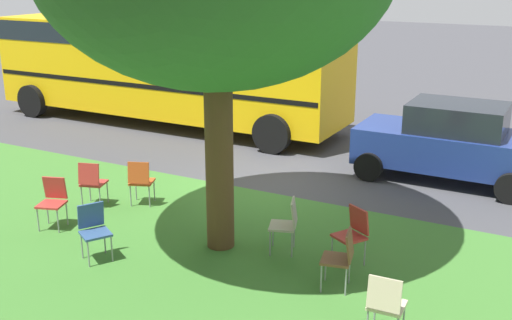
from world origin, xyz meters
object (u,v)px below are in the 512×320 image
at_px(chair_0, 386,302).
at_px(chair_4, 94,227).
at_px(chair_2, 92,180).
at_px(chair_5, 53,199).
at_px(parked_car, 450,141).
at_px(chair_3, 353,231).
at_px(chair_6, 342,255).
at_px(chair_7, 141,179).
at_px(chair_1, 287,222).
at_px(school_bus, 165,62).

bearing_deg(chair_0, chair_4, -0.60).
relative_size(chair_0, chair_2, 1.00).
bearing_deg(chair_5, parked_car, -133.60).
bearing_deg(chair_4, chair_3, -154.02).
height_order(chair_6, chair_7, same).
height_order(chair_1, parked_car, parked_car).
bearing_deg(chair_5, chair_4, 157.70).
height_order(chair_2, chair_6, same).
distance_m(chair_7, parked_car, 6.38).
relative_size(chair_3, chair_6, 1.00).
bearing_deg(chair_2, chair_3, -178.89).
height_order(chair_1, chair_7, same).
relative_size(parked_car, school_bus, 0.36).
bearing_deg(chair_7, chair_4, 109.95).
height_order(chair_5, chair_7, same).
bearing_deg(chair_1, chair_6, 148.97).
bearing_deg(chair_0, school_bus, -41.24).
distance_m(chair_3, school_bus, 9.73).
distance_m(chair_5, parked_car, 7.93).
bearing_deg(chair_3, chair_7, -5.14).
height_order(chair_1, chair_2, same).
relative_size(chair_3, parked_car, 0.24).
xyz_separation_m(chair_0, chair_2, (6.10, -1.67, 0.00)).
bearing_deg(chair_1, chair_3, -172.36).
bearing_deg(school_bus, chair_3, 142.62).
xyz_separation_m(chair_7, school_bus, (3.36, -5.47, 1.24)).
relative_size(chair_3, chair_5, 1.00).
distance_m(chair_1, chair_6, 1.35).
distance_m(chair_3, parked_car, 4.65).
bearing_deg(parked_car, chair_7, 41.51).
distance_m(chair_3, chair_6, 0.85).
xyz_separation_m(chair_6, parked_car, (-0.33, -5.45, 0.32)).
xyz_separation_m(chair_1, chair_4, (2.51, 1.59, 0.00)).
bearing_deg(chair_5, chair_3, -167.29).
height_order(chair_6, school_bus, school_bus).
xyz_separation_m(chair_5, chair_7, (-0.69, -1.51, 0.00)).
relative_size(chair_5, chair_6, 1.00).
height_order(chair_4, chair_6, same).
height_order(chair_2, parked_car, parked_car).
distance_m(chair_3, chair_7, 4.32).
distance_m(chair_4, school_bus, 8.72).
bearing_deg(chair_3, chair_1, 7.64).
bearing_deg(school_bus, chair_6, 139.35).
relative_size(chair_1, parked_car, 0.24).
bearing_deg(chair_6, chair_1, -31.03).
height_order(chair_0, chair_4, same).
xyz_separation_m(chair_5, chair_6, (-5.13, -0.29, 0.00)).
height_order(chair_5, parked_car, parked_car).
distance_m(chair_6, chair_7, 4.60).
xyz_separation_m(chair_3, chair_4, (3.54, 1.72, 0.00)).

